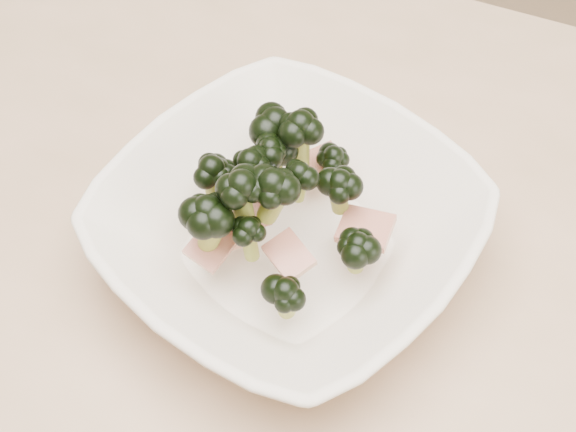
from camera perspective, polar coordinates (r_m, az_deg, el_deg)
name	(u,v)px	position (r m, az deg, el deg)	size (l,w,h in m)	color
dining_table	(257,336)	(0.72, -2.21, -8.49)	(1.20, 0.80, 0.75)	tan
broccoli_dish	(286,223)	(0.62, -0.14, -0.49)	(0.34, 0.34, 0.12)	silver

